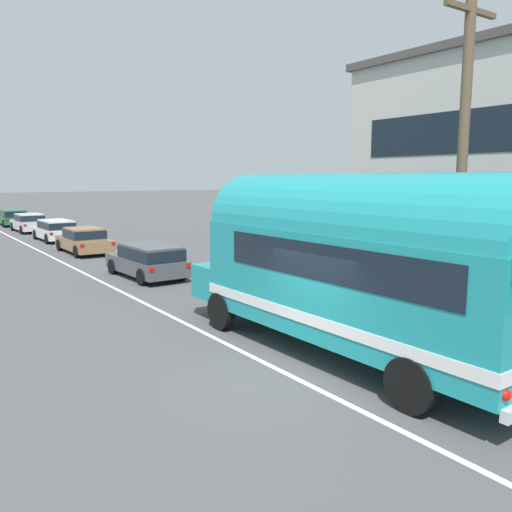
{
  "coord_description": "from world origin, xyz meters",
  "views": [
    {
      "loc": [
        -6.39,
        -7.97,
        4.03
      ],
      "look_at": [
        1.91,
        4.02,
        1.83
      ],
      "focal_mm": 36.49,
      "sensor_mm": 36.0,
      "label": 1
    }
  ],
  "objects_px": {
    "painted_bus": "(367,260)",
    "car_third": "(55,229)",
    "car_fifth": "(13,216)",
    "utility_pole": "(462,161)",
    "car_lead": "(148,259)",
    "car_second": "(84,239)",
    "car_fourth": "(29,222)"
  },
  "relations": [
    {
      "from": "utility_pole",
      "to": "car_lead",
      "type": "bearing_deg",
      "value": 101.7
    },
    {
      "from": "car_lead",
      "to": "car_second",
      "type": "bearing_deg",
      "value": 90.02
    },
    {
      "from": "painted_bus",
      "to": "utility_pole",
      "type": "bearing_deg",
      "value": -8.1
    },
    {
      "from": "car_lead",
      "to": "car_second",
      "type": "height_order",
      "value": "same"
    },
    {
      "from": "car_third",
      "to": "car_fifth",
      "type": "height_order",
      "value": "same"
    },
    {
      "from": "car_lead",
      "to": "car_third",
      "type": "distance_m",
      "value": 15.11
    },
    {
      "from": "car_lead",
      "to": "utility_pole",
      "type": "bearing_deg",
      "value": -78.3
    },
    {
      "from": "utility_pole",
      "to": "car_fifth",
      "type": "relative_size",
      "value": 1.78
    },
    {
      "from": "car_third",
      "to": "painted_bus",
      "type": "bearing_deg",
      "value": -90.35
    },
    {
      "from": "utility_pole",
      "to": "car_fifth",
      "type": "xyz_separation_m",
      "value": [
        -2.65,
        40.94,
        -3.63
      ]
    },
    {
      "from": "car_second",
      "to": "car_third",
      "type": "distance_m",
      "value": 6.44
    },
    {
      "from": "car_third",
      "to": "car_fourth",
      "type": "xyz_separation_m",
      "value": [
        -0.12,
        7.23,
        -0.04
      ]
    },
    {
      "from": "utility_pole",
      "to": "car_fourth",
      "type": "height_order",
      "value": "utility_pole"
    },
    {
      "from": "utility_pole",
      "to": "car_fifth",
      "type": "bearing_deg",
      "value": 93.7
    },
    {
      "from": "car_fifth",
      "to": "car_fourth",
      "type": "bearing_deg",
      "value": -89.35
    },
    {
      "from": "car_second",
      "to": "car_fifth",
      "type": "distance_m",
      "value": 19.97
    },
    {
      "from": "utility_pole",
      "to": "car_second",
      "type": "xyz_separation_m",
      "value": [
        -2.55,
        20.97,
        -3.68
      ]
    },
    {
      "from": "car_third",
      "to": "car_fifth",
      "type": "relative_size",
      "value": 0.94
    },
    {
      "from": "utility_pole",
      "to": "car_third",
      "type": "bearing_deg",
      "value": 95.13
    },
    {
      "from": "car_lead",
      "to": "car_third",
      "type": "height_order",
      "value": "same"
    },
    {
      "from": "car_lead",
      "to": "car_fifth",
      "type": "relative_size",
      "value": 0.92
    },
    {
      "from": "painted_bus",
      "to": "car_second",
      "type": "height_order",
      "value": "painted_bus"
    },
    {
      "from": "painted_bus",
      "to": "car_fourth",
      "type": "xyz_separation_m",
      "value": [
        0.05,
        34.27,
        -1.56
      ]
    },
    {
      "from": "utility_pole",
      "to": "car_fourth",
      "type": "distance_m",
      "value": 34.94
    },
    {
      "from": "painted_bus",
      "to": "car_third",
      "type": "relative_size",
      "value": 2.4
    },
    {
      "from": "car_second",
      "to": "car_lead",
      "type": "bearing_deg",
      "value": -89.98
    },
    {
      "from": "car_lead",
      "to": "car_fifth",
      "type": "height_order",
      "value": "same"
    },
    {
      "from": "car_third",
      "to": "utility_pole",
      "type": "bearing_deg",
      "value": -84.87
    },
    {
      "from": "utility_pole",
      "to": "car_fourth",
      "type": "relative_size",
      "value": 1.81
    },
    {
      "from": "car_lead",
      "to": "car_fourth",
      "type": "relative_size",
      "value": 0.94
    },
    {
      "from": "car_lead",
      "to": "car_fifth",
      "type": "distance_m",
      "value": 28.64
    },
    {
      "from": "utility_pole",
      "to": "car_fourth",
      "type": "bearing_deg",
      "value": 94.26
    }
  ]
}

